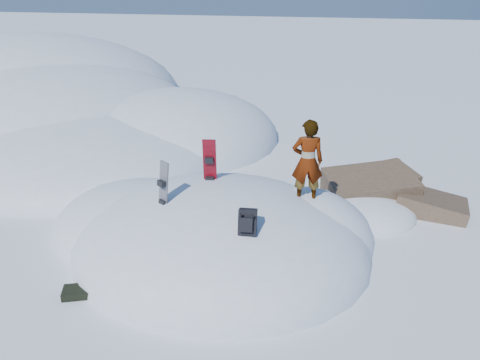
% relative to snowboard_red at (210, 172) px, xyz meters
% --- Properties ---
extents(ground, '(120.00, 120.00, 0.00)m').
position_rel_snowboard_red_xyz_m(ground, '(0.40, -0.82, -1.62)').
color(ground, white).
rests_on(ground, ground).
extents(snow_mound, '(8.00, 6.00, 3.00)m').
position_rel_snowboard_red_xyz_m(snow_mound, '(0.23, -0.58, -1.62)').
color(snow_mound, white).
rests_on(snow_mound, ground).
extents(snow_ridge, '(21.50, 18.50, 6.40)m').
position_rel_snowboard_red_xyz_m(snow_ridge, '(-10.03, 9.03, -1.62)').
color(snow_ridge, white).
rests_on(snow_ridge, ground).
extents(rock_outcrop, '(4.68, 4.41, 1.68)m').
position_rel_snowboard_red_xyz_m(rock_outcrop, '(4.12, 2.19, -1.61)').
color(rock_outcrop, brown).
rests_on(rock_outcrop, ground).
extents(snowboard_red, '(0.33, 0.23, 1.69)m').
position_rel_snowboard_red_xyz_m(snowboard_red, '(0.00, 0.00, 0.00)').
color(snowboard_red, red).
rests_on(snowboard_red, snow_mound).
extents(snowboard_dark, '(0.36, 0.35, 1.52)m').
position_rel_snowboard_red_xyz_m(snowboard_dark, '(-0.72, -1.31, -0.05)').
color(snowboard_dark, black).
rests_on(snowboard_dark, snow_mound).
extents(backpack, '(0.39, 0.46, 0.60)m').
position_rel_snowboard_red_xyz_m(backpack, '(1.28, -2.07, -0.10)').
color(backpack, black).
rests_on(backpack, snow_mound).
extents(gear_pile, '(0.78, 0.61, 0.20)m').
position_rel_snowboard_red_xyz_m(gear_pile, '(-1.99, -2.99, -1.52)').
color(gear_pile, black).
rests_on(gear_pile, ground).
extents(person, '(0.79, 0.59, 1.95)m').
position_rel_snowboard_red_xyz_m(person, '(2.29, -0.14, 0.49)').
color(person, slate).
rests_on(person, snow_mound).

